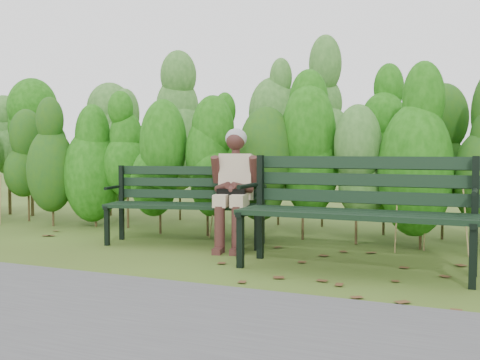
% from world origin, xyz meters
% --- Properties ---
extents(ground, '(80.00, 80.00, 0.00)m').
position_xyz_m(ground, '(0.00, 0.00, 0.00)').
color(ground, '#3C491A').
extents(footpath, '(60.00, 2.50, 0.01)m').
position_xyz_m(footpath, '(0.00, -2.20, 0.01)').
color(footpath, '#474749').
rests_on(footpath, ground).
extents(hedge_band, '(11.04, 1.67, 2.42)m').
position_xyz_m(hedge_band, '(0.00, 1.86, 1.26)').
color(hedge_band, '#47381E').
rests_on(hedge_band, ground).
extents(leaf_litter, '(5.72, 1.99, 0.01)m').
position_xyz_m(leaf_litter, '(-0.22, -0.12, 0.00)').
color(leaf_litter, brown).
rests_on(leaf_litter, ground).
extents(bench_left, '(1.82, 0.94, 0.87)m').
position_xyz_m(bench_left, '(-0.82, 0.76, 0.51)').
color(bench_left, black).
rests_on(bench_left, ground).
extents(bench_right, '(2.00, 0.66, 1.00)m').
position_xyz_m(bench_right, '(1.20, 0.12, 0.59)').
color(bench_right, black).
rests_on(bench_right, ground).
extents(seated_woman, '(0.54, 0.79, 1.28)m').
position_xyz_m(seated_woman, '(-0.23, 0.71, 0.72)').
color(seated_woman, beige).
rests_on(seated_woman, ground).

